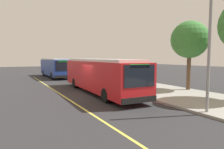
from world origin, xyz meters
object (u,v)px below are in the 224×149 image
at_px(transit_bus_main, 100,74).
at_px(waiting_bench, 130,79).
at_px(route_sign_post, 125,70).
at_px(pedestrian_commuter, 112,76).
at_px(transit_bus_second, 55,67).

relative_size(transit_bus_main, waiting_bench, 7.78).
height_order(transit_bus_main, waiting_bench, transit_bus_main).
height_order(waiting_bench, route_sign_post, route_sign_post).
distance_m(transit_bus_main, route_sign_post, 2.54).
xyz_separation_m(route_sign_post, pedestrian_commuter, (-3.10, 0.37, -0.84)).
height_order(transit_bus_main, route_sign_post, same).
bearing_deg(transit_bus_second, route_sign_post, 9.50).
distance_m(transit_bus_main, waiting_bench, 6.11).
bearing_deg(waiting_bench, pedestrian_commuter, -87.93).
distance_m(route_sign_post, pedestrian_commuter, 3.23).
distance_m(transit_bus_second, route_sign_post, 16.63).
relative_size(transit_bus_second, waiting_bench, 6.59).
height_order(route_sign_post, pedestrian_commuter, route_sign_post).
bearing_deg(route_sign_post, pedestrian_commuter, 173.25).
distance_m(transit_bus_main, pedestrian_commuter, 4.14).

